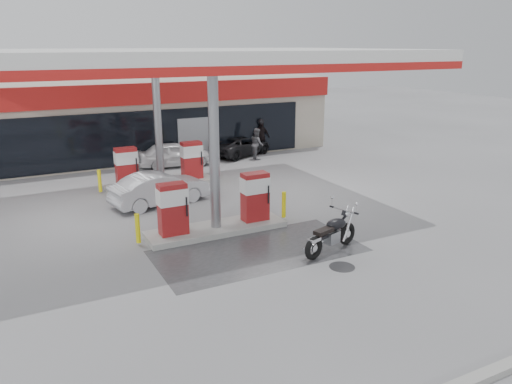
{
  "coord_description": "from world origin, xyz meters",
  "views": [
    {
      "loc": [
        -5.68,
        -11.9,
        5.78
      ],
      "look_at": [
        1.33,
        1.79,
        1.2
      ],
      "focal_mm": 35.0,
      "sensor_mm": 36.0,
      "label": 1
    }
  ],
  "objects_px": {
    "pump_island_near": "(216,211)",
    "sedan_white": "(174,154)",
    "biker_walking": "(261,137)",
    "hatchback_silver": "(160,188)",
    "parked_motorcycle": "(332,235)",
    "parked_car_right": "(241,146)",
    "pump_island_far": "(160,170)",
    "attendant": "(257,144)"
  },
  "relations": [
    {
      "from": "parked_motorcycle",
      "to": "hatchback_silver",
      "type": "relative_size",
      "value": 0.6
    },
    {
      "from": "attendant",
      "to": "biker_walking",
      "type": "height_order",
      "value": "biker_walking"
    },
    {
      "from": "sedan_white",
      "to": "biker_walking",
      "type": "bearing_deg",
      "value": -78.41
    },
    {
      "from": "pump_island_near",
      "to": "pump_island_far",
      "type": "bearing_deg",
      "value": 90.0
    },
    {
      "from": "parked_motorcycle",
      "to": "parked_car_right",
      "type": "bearing_deg",
      "value": 58.38
    },
    {
      "from": "hatchback_silver",
      "to": "parked_car_right",
      "type": "relative_size",
      "value": 0.99
    },
    {
      "from": "hatchback_silver",
      "to": "pump_island_near",
      "type": "bearing_deg",
      "value": -179.61
    },
    {
      "from": "parked_car_right",
      "to": "biker_walking",
      "type": "height_order",
      "value": "biker_walking"
    },
    {
      "from": "attendant",
      "to": "biker_walking",
      "type": "relative_size",
      "value": 0.89
    },
    {
      "from": "hatchback_silver",
      "to": "parked_motorcycle",
      "type": "bearing_deg",
      "value": -165.96
    },
    {
      "from": "pump_island_near",
      "to": "sedan_white",
      "type": "distance_m",
      "value": 9.34
    },
    {
      "from": "hatchback_silver",
      "to": "biker_walking",
      "type": "bearing_deg",
      "value": -61.61
    },
    {
      "from": "sedan_white",
      "to": "parked_car_right",
      "type": "relative_size",
      "value": 0.96
    },
    {
      "from": "sedan_white",
      "to": "biker_walking",
      "type": "xyz_separation_m",
      "value": [
        5.13,
        0.6,
        0.3
      ]
    },
    {
      "from": "biker_walking",
      "to": "attendant",
      "type": "bearing_deg",
      "value": -127.57
    },
    {
      "from": "sedan_white",
      "to": "parked_car_right",
      "type": "xyz_separation_m",
      "value": [
        4.0,
        0.8,
        -0.09
      ]
    },
    {
      "from": "biker_walking",
      "to": "parked_car_right",
      "type": "bearing_deg",
      "value": 169.43
    },
    {
      "from": "pump_island_near",
      "to": "biker_walking",
      "type": "distance_m",
      "value": 11.9
    },
    {
      "from": "pump_island_near",
      "to": "pump_island_far",
      "type": "relative_size",
      "value": 1.0
    },
    {
      "from": "pump_island_near",
      "to": "sedan_white",
      "type": "bearing_deg",
      "value": 79.95
    },
    {
      "from": "hatchback_silver",
      "to": "attendant",
      "type": "bearing_deg",
      "value": -63.55
    },
    {
      "from": "sedan_white",
      "to": "pump_island_far",
      "type": "bearing_deg",
      "value": 157.92
    },
    {
      "from": "attendant",
      "to": "pump_island_near",
      "type": "bearing_deg",
      "value": 157.64
    },
    {
      "from": "biker_walking",
      "to": "hatchback_silver",
      "type": "bearing_deg",
      "value": -140.87
    },
    {
      "from": "parked_motorcycle",
      "to": "biker_walking",
      "type": "bearing_deg",
      "value": 53.55
    },
    {
      "from": "hatchback_silver",
      "to": "parked_car_right",
      "type": "xyz_separation_m",
      "value": [
        6.37,
        6.4,
        -0.09
      ]
    },
    {
      "from": "pump_island_far",
      "to": "biker_walking",
      "type": "xyz_separation_m",
      "value": [
        6.76,
        3.8,
        0.2
      ]
    },
    {
      "from": "pump_island_near",
      "to": "parked_motorcycle",
      "type": "relative_size",
      "value": 2.33
    },
    {
      "from": "attendant",
      "to": "biker_walking",
      "type": "xyz_separation_m",
      "value": [
        0.76,
        1.0,
        0.1
      ]
    },
    {
      "from": "sedan_white",
      "to": "pump_island_near",
      "type": "bearing_deg",
      "value": 174.86
    },
    {
      "from": "biker_walking",
      "to": "pump_island_far",
      "type": "bearing_deg",
      "value": -151.11
    },
    {
      "from": "pump_island_far",
      "to": "parked_car_right",
      "type": "distance_m",
      "value": 6.91
    },
    {
      "from": "parked_motorcycle",
      "to": "parked_car_right",
      "type": "relative_size",
      "value": 0.59
    },
    {
      "from": "hatchback_silver",
      "to": "parked_car_right",
      "type": "distance_m",
      "value": 9.03
    },
    {
      "from": "pump_island_far",
      "to": "hatchback_silver",
      "type": "xyz_separation_m",
      "value": [
        -0.74,
        -2.4,
        -0.1
      ]
    },
    {
      "from": "attendant",
      "to": "hatchback_silver",
      "type": "relative_size",
      "value": 0.44
    },
    {
      "from": "sedan_white",
      "to": "biker_walking",
      "type": "distance_m",
      "value": 5.17
    },
    {
      "from": "parked_motorcycle",
      "to": "attendant",
      "type": "height_order",
      "value": "attendant"
    },
    {
      "from": "pump_island_far",
      "to": "attendant",
      "type": "relative_size",
      "value": 3.18
    },
    {
      "from": "parked_motorcycle",
      "to": "attendant",
      "type": "xyz_separation_m",
      "value": [
        3.64,
        11.78,
        0.29
      ]
    },
    {
      "from": "pump_island_far",
      "to": "biker_walking",
      "type": "height_order",
      "value": "biker_walking"
    },
    {
      "from": "parked_car_right",
      "to": "biker_walking",
      "type": "distance_m",
      "value": 1.2
    }
  ]
}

